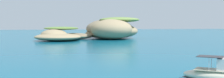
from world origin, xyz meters
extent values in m
ellipsoid|color=#9E8966|center=(14.12, 77.18, 2.17)|extent=(15.67, 15.51, 4.35)
ellipsoid|color=#84755B|center=(12.06, 76.90, 2.91)|extent=(18.98, 19.83, 5.82)
ellipsoid|color=#9E8966|center=(11.27, 70.38, 2.84)|extent=(15.37, 15.03, 5.69)
ellipsoid|color=#9E8966|center=(10.81, 76.63, 1.47)|extent=(15.54, 17.59, 2.94)
ellipsoid|color=olive|center=(14.52, 74.21, 5.57)|extent=(11.83, 10.75, 1.55)
ellipsoid|color=#9E8966|center=(-3.55, 67.94, 0.98)|extent=(16.84, 16.83, 1.96)
ellipsoid|color=#84755B|center=(1.46, 74.79, 0.86)|extent=(12.17, 10.22, 1.71)
ellipsoid|color=#9E8966|center=(-4.50, 68.95, 1.49)|extent=(7.04, 8.28, 2.98)
ellipsoid|color=olive|center=(-2.48, 72.05, 3.17)|extent=(9.45, 8.59, 0.88)
cube|color=#C6B793|center=(7.07, 12.14, 0.99)|extent=(3.71, 3.46, 0.06)
cube|color=#333338|center=(6.58, 12.55, 2.01)|extent=(2.40, 2.35, 0.04)
cylinder|color=silver|center=(7.00, 13.06, 1.50)|extent=(0.03, 0.03, 1.01)
cylinder|color=silver|center=(6.16, 12.04, 1.50)|extent=(0.03, 0.03, 1.01)
camera|label=1|loc=(-5.34, -6.92, 4.54)|focal=45.50mm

